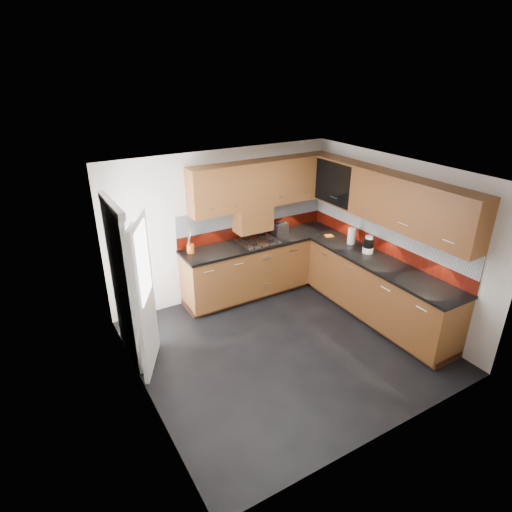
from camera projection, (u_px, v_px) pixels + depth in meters
room at (287, 246)px, 5.28m from camera, size 4.00×3.80×2.64m
base_cabinets at (316, 279)px, 6.77m from camera, size 2.70×3.20×0.95m
countertop at (317, 252)px, 6.55m from camera, size 2.72×3.22×0.04m
backsplash at (321, 227)px, 6.71m from camera, size 2.70×3.20×0.54m
upper_cabinets at (327, 191)px, 6.31m from camera, size 2.50×3.20×0.72m
extractor_hood at (253, 219)px, 6.86m from camera, size 0.60×0.33×0.40m
glass_cabinet at (340, 181)px, 6.75m from camera, size 0.32×0.80×0.66m
back_door at (132, 290)px, 5.23m from camera, size 0.42×1.19×2.04m
gas_hob at (258, 241)px, 6.86m from camera, size 0.60×0.53×0.05m
utensil_pot at (190, 247)px, 6.44m from camera, size 0.11×0.11×0.39m
toaster at (280, 228)px, 7.16m from camera, size 0.28×0.20×0.19m
food_processor at (368, 245)px, 6.43m from camera, size 0.16×0.16×0.27m
paper_towel at (352, 236)px, 6.74m from camera, size 0.14×0.14×0.25m
orange_cloth at (329, 236)px, 7.08m from camera, size 0.16×0.14×0.01m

